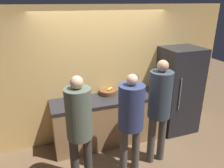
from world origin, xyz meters
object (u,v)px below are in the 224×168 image
Objects in this scene: person_center at (131,115)px; cup_white at (136,89)px; fruit_bowl at (108,92)px; utensil_crock at (137,85)px; bottle_clear at (142,91)px; refrigerator at (178,90)px; bottle_green at (71,95)px; person_left at (79,123)px; person_right at (159,104)px.

person_center reaches higher than cup_white.
utensil_crock is (0.67, 0.08, 0.02)m from fruit_bowl.
person_center is 1.10m from cup_white.
person_center reaches higher than fruit_bowl.
fruit_bowl is at bearing 91.21° from person_center.
bottle_clear is (-0.06, -0.33, 0.01)m from utensil_crock.
refrigerator reaches higher than utensil_crock.
fruit_bowl is at bearing -1.18° from bottle_green.
person_center is 5.02× the size of fruit_bowl.
cup_white is (-0.10, -0.15, -0.02)m from utensil_crock.
fruit_bowl is at bearing 53.71° from person_left.
person_center is at bearing -150.58° from refrigerator.
fruit_bowl is 0.58m from cup_white.
bottle_green is at bearing 86.29° from person_left.
person_left reaches higher than utensil_crock.
person_left is 1.09m from bottle_green.
person_center is 16.82× the size of cup_white.
person_right is at bearing -60.91° from fruit_bowl.
bottle_clear is at bearing -22.77° from fruit_bowl.
cup_white is (0.03, 0.90, -0.11)m from person_right.
utensil_crock is at bearing 59.72° from person_center.
utensil_crock is 1.47× the size of bottle_clear.
person_center is 8.62× the size of bottle_clear.
fruit_bowl is at bearing -173.45° from utensil_crock.
fruit_bowl is 0.66m from bottle_clear.
fruit_bowl is at bearing 157.23° from bottle_clear.
bottle_clear is (0.06, 0.72, -0.08)m from person_right.
person_center is (-1.47, -0.83, 0.13)m from refrigerator.
refrigerator is 1.07× the size of person_center.
person_right is 1.61m from bottle_green.
bottle_clear reaches higher than fruit_bowl.
cup_white is at bearing -3.94° from bottle_green.
person_right is 1.13m from fruit_bowl.
refrigerator reaches higher than cup_white.
bottle_green is 1.35m from bottle_clear.
person_center is 7.90× the size of bottle_green.
bottle_green is (-0.74, 1.04, 0.01)m from person_center.
bottle_clear is at bearing 84.95° from person_right.
bottle_clear is (0.59, 0.77, -0.00)m from person_center.
refrigerator is 1.69m from person_center.
bottle_green is at bearing 141.73° from person_right.
refrigerator is 18.04× the size of cup_white.
person_center reaches higher than bottle_clear.
utensil_crock is at bearing 6.55° from fruit_bowl.
fruit_bowl is 1.17× the size of utensil_crock.
person_left is 1.68m from cup_white.
person_left is at bearing -159.12° from refrigerator.
fruit_bowl is (0.79, 1.07, -0.06)m from person_left.
bottle_clear is at bearing -78.57° from cup_white.
refrigerator is 5.38× the size of fruit_bowl.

